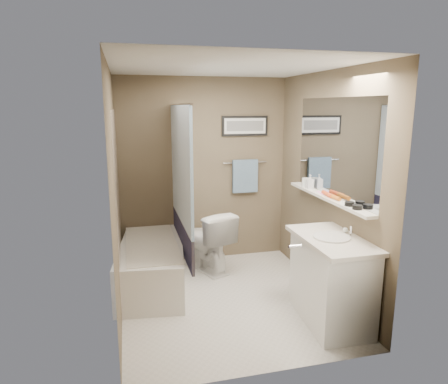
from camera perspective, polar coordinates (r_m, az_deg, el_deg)
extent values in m
plane|color=beige|center=(4.44, 0.48, -15.06)|extent=(2.50, 2.50, 0.00)
cube|color=silver|center=(3.97, 0.55, 17.18)|extent=(2.20, 2.50, 0.04)
cube|color=brown|center=(5.22, -2.86, 2.97)|extent=(2.20, 0.04, 2.40)
cube|color=brown|center=(2.90, 6.60, -4.62)|extent=(2.20, 0.04, 2.40)
cube|color=brown|center=(3.92, -14.98, -0.54)|extent=(0.04, 2.50, 2.40)
cube|color=brown|center=(4.43, 14.18, 0.95)|extent=(0.04, 2.50, 2.40)
cube|color=tan|center=(4.45, -14.91, -1.68)|extent=(0.02, 1.55, 2.00)
cylinder|color=silver|center=(4.37, -6.36, 12.32)|extent=(0.02, 1.55, 0.02)
cube|color=white|center=(4.41, -6.16, 3.84)|extent=(0.03, 1.45, 1.28)
cube|color=#24223F|center=(4.60, -5.93, -6.31)|extent=(0.03, 1.45, 0.36)
cube|color=silver|center=(4.24, 15.54, 6.14)|extent=(0.02, 1.60, 1.00)
cube|color=silver|center=(4.30, 14.51, -0.77)|extent=(0.12, 1.60, 0.03)
cylinder|color=silver|center=(5.32, 3.00, 4.23)|extent=(0.60, 0.02, 0.02)
cube|color=#88ACC6|center=(5.33, 3.04, 2.29)|extent=(0.34, 0.05, 0.44)
cube|color=black|center=(5.29, 3.00, 9.41)|extent=(0.62, 0.02, 0.26)
cube|color=white|center=(5.28, 3.04, 9.40)|extent=(0.56, 0.00, 0.20)
cube|color=#595959|center=(5.28, 3.05, 9.40)|extent=(0.50, 0.00, 0.13)
cube|color=silver|center=(3.18, 16.00, -7.30)|extent=(0.80, 0.02, 2.00)
cylinder|color=silver|center=(3.08, 10.13, -7.65)|extent=(0.10, 0.02, 0.02)
cube|color=white|center=(4.73, -10.19, -10.18)|extent=(0.87, 1.57, 0.50)
cube|color=silver|center=(4.64, -10.31, -7.32)|extent=(0.56, 1.36, 0.02)
imported|color=white|center=(5.04, -2.39, -6.91)|extent=(0.67, 0.86, 0.78)
cube|color=white|center=(4.02, 15.01, -12.26)|extent=(0.56, 0.93, 0.80)
cube|color=beige|center=(3.86, 15.22, -6.59)|extent=(0.54, 0.96, 0.04)
cylinder|color=silver|center=(3.85, 15.12, -6.21)|extent=(0.34, 0.34, 0.01)
cylinder|color=silver|center=(3.93, 17.71, -5.32)|extent=(0.02, 0.02, 0.10)
sphere|color=white|center=(4.02, 16.95, -5.20)|extent=(0.05, 0.05, 0.05)
cylinder|color=black|center=(3.82, 18.50, -2.07)|extent=(0.09, 0.09, 0.04)
cylinder|color=black|center=(3.93, 17.50, -1.63)|extent=(0.09, 0.09, 0.04)
cylinder|color=#C0621B|center=(4.17, 15.42, -0.68)|extent=(0.05, 0.22, 0.04)
cylinder|color=#E94B20|center=(4.29, 14.51, -0.28)|extent=(0.06, 0.22, 0.04)
cube|color=#FD9AD0|center=(4.42, 13.62, -0.12)|extent=(0.05, 0.16, 0.01)
cylinder|color=silver|center=(4.75, 11.54, 1.38)|extent=(0.08, 0.08, 0.10)
imported|color=#999999|center=(4.64, 12.18, 1.47)|extent=(0.07, 0.07, 0.16)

